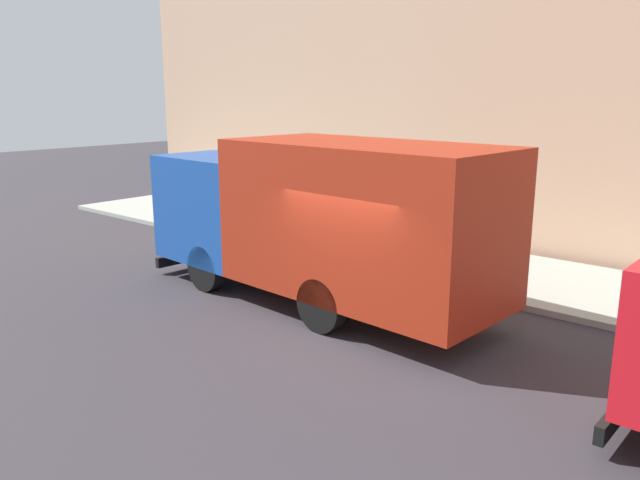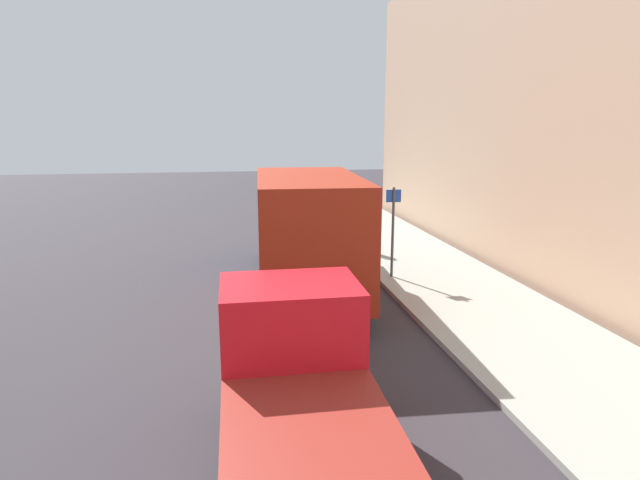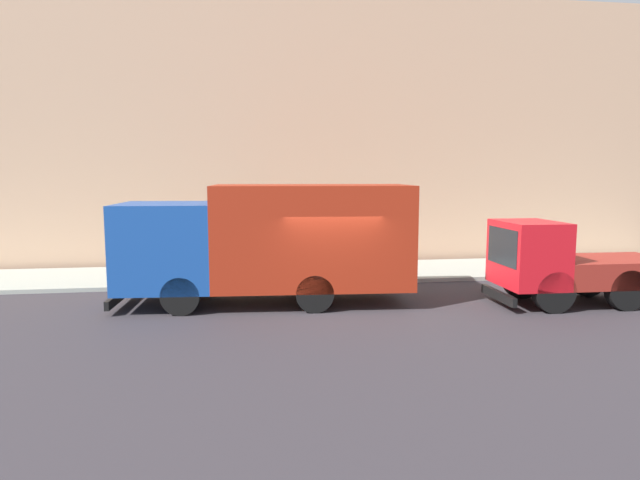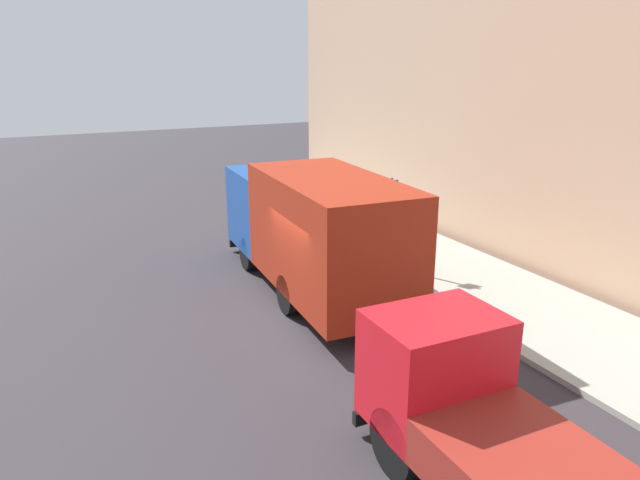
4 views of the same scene
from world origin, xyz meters
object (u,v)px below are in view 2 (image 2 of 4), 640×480
at_px(pedestrian_walking, 362,226).
at_px(street_sign_post, 393,225).
at_px(small_flatbed_truck, 300,398).
at_px(large_utility_truck, 305,226).
at_px(traffic_cone_orange, 360,238).

distance_m(pedestrian_walking, street_sign_post, 3.41).
bearing_deg(small_flatbed_truck, large_utility_truck, 81.80).
xyz_separation_m(pedestrian_walking, traffic_cone_orange, (0.11, 0.66, -0.58)).
xyz_separation_m(small_flatbed_truck, pedestrian_walking, (3.83, 11.68, -0.10)).
distance_m(large_utility_truck, pedestrian_walking, 4.58).
distance_m(traffic_cone_orange, street_sign_post, 4.19).
bearing_deg(traffic_cone_orange, large_utility_truck, -121.70).
distance_m(large_utility_truck, street_sign_post, 2.66).
distance_m(large_utility_truck, traffic_cone_orange, 5.30).
relative_size(large_utility_truck, street_sign_post, 3.07).
height_order(traffic_cone_orange, street_sign_post, street_sign_post).
height_order(pedestrian_walking, traffic_cone_orange, pedestrian_walking).
relative_size(small_flatbed_truck, traffic_cone_orange, 8.14).
height_order(small_flatbed_truck, traffic_cone_orange, small_flatbed_truck).
relative_size(small_flatbed_truck, pedestrian_walking, 2.92).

